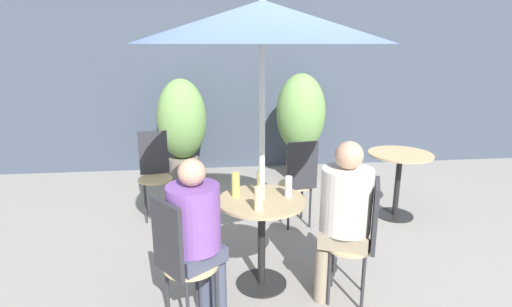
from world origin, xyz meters
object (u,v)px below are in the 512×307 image
object	(u,v)px
seated_person_0	(196,228)
bistro_chair_3	(299,177)
bistro_chair_0	(178,255)
bistro_chair_2	(154,167)
seated_person_1	(343,209)
bistro_chair_1	(363,232)
potted_plant_0	(182,124)
potted_plant_1	(301,118)
cafe_table_far	(399,170)
beer_glass_0	(236,184)
beer_glass_1	(259,199)
beer_glass_3	(261,181)
umbrella	(262,23)
beer_glass_2	(288,187)
cafe_table_near	(262,223)

from	to	relation	value
seated_person_0	bistro_chair_3	bearing A→B (deg)	-74.07
bistro_chair_0	bistro_chair_2	distance (m)	1.98
seated_person_1	bistro_chair_1	bearing A→B (deg)	90.00
potted_plant_0	potted_plant_1	size ratio (longest dim) A/B	0.96
cafe_table_far	seated_person_1	bearing A→B (deg)	-128.31
potted_plant_0	beer_glass_0	bearing A→B (deg)	-77.22
bistro_chair_1	bistro_chair_2	distance (m)	2.45
seated_person_0	beer_glass_1	size ratio (longest dim) A/B	6.64
bistro_chair_1	beer_glass_1	size ratio (longest dim) A/B	5.32
bistro_chair_1	beer_glass_3	xyz separation A→B (m)	(-0.68, 0.49, 0.24)
seated_person_0	beer_glass_0	world-z (taller)	seated_person_0
cafe_table_far	beer_glass_1	xyz separation A→B (m)	(-1.69, -1.34, 0.28)
bistro_chair_1	bistro_chair_2	world-z (taller)	same
beer_glass_3	umbrella	world-z (taller)	umbrella
beer_glass_0	beer_glass_2	size ratio (longest dim) A/B	1.15
seated_person_1	seated_person_0	bearing A→B (deg)	-60.00
umbrella	potted_plant_0	bearing A→B (deg)	106.23
beer_glass_0	beer_glass_1	world-z (taller)	beer_glass_0
bistro_chair_0	seated_person_1	distance (m)	1.19
umbrella	cafe_table_near	bearing A→B (deg)	63.43
seated_person_1	bistro_chair_3	bearing A→B (deg)	-155.09
cafe_table_near	beer_glass_0	distance (m)	0.36
cafe_table_far	umbrella	xyz separation A→B (m)	(-1.64, -1.14, 1.47)
bistro_chair_1	umbrella	distance (m)	1.63
bistro_chair_2	beer_glass_1	bearing A→B (deg)	-69.25
bistro_chair_0	beer_glass_1	xyz separation A→B (m)	(0.55, 0.26, 0.26)
bistro_chair_3	potted_plant_1	distance (m)	1.63
bistro_chair_0	beer_glass_1	bearing A→B (deg)	-102.64
cafe_table_near	potted_plant_1	bearing A→B (deg)	71.41
bistro_chair_0	beer_glass_1	size ratio (longest dim) A/B	5.32
bistro_chair_2	seated_person_1	xyz separation A→B (m)	(1.56, -1.71, 0.16)
cafe_table_near	seated_person_1	distance (m)	0.63
beer_glass_2	potted_plant_1	size ratio (longest dim) A/B	0.11
bistro_chair_3	seated_person_1	xyz separation A→B (m)	(0.06, -1.20, 0.16)
bistro_chair_0	beer_glass_1	distance (m)	0.66
cafe_table_far	seated_person_0	distance (m)	2.61
seated_person_1	beer_glass_0	bearing A→B (deg)	-90.74
beer_glass_0	beer_glass_2	world-z (taller)	beer_glass_0
potted_plant_0	beer_glass_3	bearing A→B (deg)	-72.13
cafe_table_far	seated_person_0	world-z (taller)	seated_person_0
beer_glass_0	beer_glass_1	size ratio (longest dim) A/B	1.08
beer_glass_0	potted_plant_0	xyz separation A→B (m)	(-0.58, 2.57, -0.03)
umbrella	seated_person_1	bearing A→B (deg)	-22.17
cafe_table_near	bistro_chair_1	bearing A→B (deg)	-22.17
beer_glass_1	potted_plant_0	world-z (taller)	potted_plant_0
cafe_table_near	beer_glass_2	distance (m)	0.35
bistro_chair_0	beer_glass_3	world-z (taller)	bistro_chair_0
beer_glass_3	umbrella	bearing A→B (deg)	-94.30
seated_person_1	cafe_table_near	bearing A→B (deg)	-90.00
seated_person_0	beer_glass_0	size ratio (longest dim) A/B	6.14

